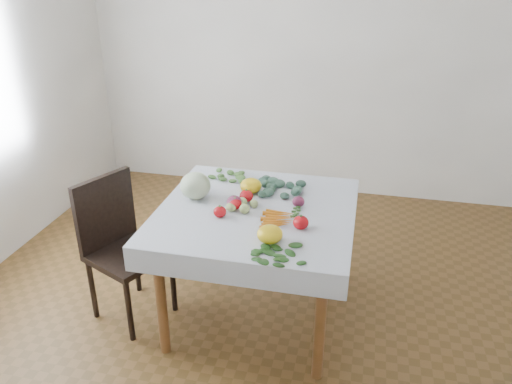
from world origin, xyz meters
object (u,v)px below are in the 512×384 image
Objects in this scene: chair at (119,239)px; cabbage at (195,186)px; heirloom_back at (251,186)px; carrot_bunch at (277,219)px; table at (256,224)px.

chair is 4.97× the size of cabbage.
carrot_bunch is (0.23, -0.33, -0.03)m from heirloom_back.
heirloom_back is 0.57× the size of carrot_bunch.
carrot_bunch is at bearing -54.99° from heirloom_back.
chair reaches higher than table.
table is at bearing 141.84° from carrot_bunch.
carrot_bunch is at bearing 0.85° from chair.
cabbage is 0.57m from carrot_bunch.
carrot_bunch is (0.53, -0.18, -0.07)m from cabbage.
cabbage reaches higher than chair.
carrot_bunch is at bearing -38.16° from table.
carrot_bunch is (0.15, -0.11, 0.12)m from table.
heirloom_back is at bearing 26.10° from cabbage.
chair is at bearing -156.72° from cabbage.
heirloom_back is (-0.08, 0.21, 0.15)m from table.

